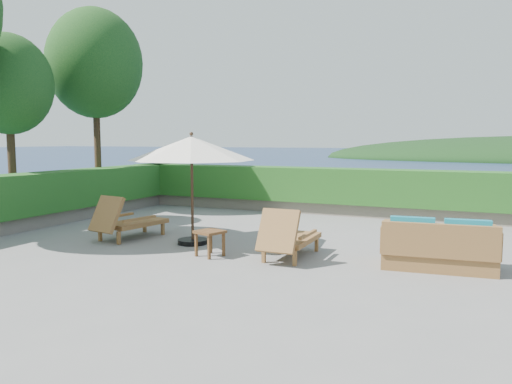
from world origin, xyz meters
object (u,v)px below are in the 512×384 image
at_px(lounge_left, 127,220).
at_px(side_table, 210,235).
at_px(patio_umbrella, 192,150).
at_px(wicker_loveseat, 438,248).
at_px(lounge_right, 289,237).

xyz_separation_m(lounge_left, side_table, (2.47, -0.67, -0.01)).
height_order(lounge_left, side_table, lounge_left).
bearing_deg(patio_umbrella, wicker_loveseat, -0.79).
distance_m(lounge_left, side_table, 2.56).
distance_m(patio_umbrella, lounge_right, 2.81).
xyz_separation_m(lounge_right, wicker_loveseat, (2.56, 0.34, -0.05)).
bearing_deg(side_table, patio_umbrella, 136.57).
relative_size(patio_umbrella, lounge_right, 1.89).
bearing_deg(side_table, lounge_right, 17.16).
xyz_separation_m(patio_umbrella, side_table, (0.89, -0.84, -1.57)).
height_order(patio_umbrella, wicker_loveseat, patio_umbrella).
xyz_separation_m(patio_umbrella, lounge_right, (2.29, -0.40, -1.57)).
height_order(patio_umbrella, side_table, patio_umbrella).
distance_m(lounge_right, wicker_loveseat, 2.58).
relative_size(lounge_left, side_table, 3.10).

